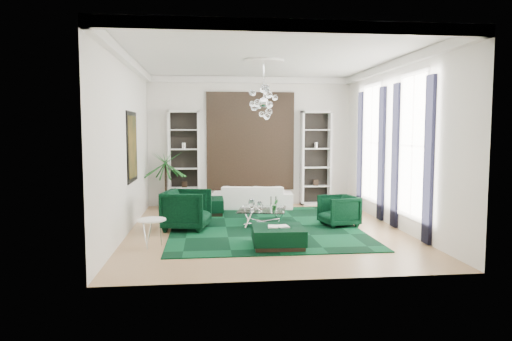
{
  "coord_description": "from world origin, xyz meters",
  "views": [
    {
      "loc": [
        -1.29,
        -10.02,
        2.22
      ],
      "look_at": [
        -0.15,
        0.5,
        1.29
      ],
      "focal_mm": 32.0,
      "sensor_mm": 36.0,
      "label": 1
    }
  ],
  "objects": [
    {
      "name": "palm",
      "position": [
        -2.45,
        2.95,
        1.07
      ],
      "size": [
        1.39,
        1.39,
        2.14
      ],
      "primitive_type": null,
      "rotation": [
        0.0,
        0.0,
        0.05
      ],
      "color": "#19591E",
      "rests_on": "floor"
    },
    {
      "name": "shelving_left",
      "position": [
        -1.95,
        3.31,
        1.4
      ],
      "size": [
        0.9,
        0.38,
        2.8
      ],
      "primitive_type": null,
      "color": "white",
      "rests_on": "floor"
    },
    {
      "name": "window_near",
      "position": [
        2.99,
        -0.9,
        1.9
      ],
      "size": [
        0.03,
        1.1,
        2.9
      ],
      "primitive_type": "cube",
      "color": "white",
      "rests_on": "wall_right"
    },
    {
      "name": "curtain_near_b",
      "position": [
        2.96,
        -0.12,
        1.65
      ],
      "size": [
        0.07,
        0.3,
        3.25
      ],
      "primitive_type": "cube",
      "color": "black",
      "rests_on": "floor"
    },
    {
      "name": "wall_front",
      "position": [
        0.0,
        -3.51,
        1.9
      ],
      "size": [
        6.0,
        0.02,
        3.8
      ],
      "primitive_type": "cube",
      "color": "silver",
      "rests_on": "ground"
    },
    {
      "name": "ottoman_side",
      "position": [
        -1.35,
        2.0,
        0.21
      ],
      "size": [
        0.96,
        0.96,
        0.43
      ],
      "primitive_type": "cube",
      "rotation": [
        0.0,
        0.0,
        -0.0
      ],
      "color": "black",
      "rests_on": "floor"
    },
    {
      "name": "curtain_far_b",
      "position": [
        2.96,
        2.28,
        1.65
      ],
      "size": [
        0.07,
        0.3,
        3.25
      ],
      "primitive_type": "cube",
      "color": "black",
      "rests_on": "floor"
    },
    {
      "name": "wall_left",
      "position": [
        -3.01,
        0.0,
        1.9
      ],
      "size": [
        0.02,
        7.0,
        3.8
      ],
      "primitive_type": "cube",
      "color": "silver",
      "rests_on": "ground"
    },
    {
      "name": "curtain_near_a",
      "position": [
        2.96,
        -1.68,
        1.65
      ],
      "size": [
        0.07,
        0.3,
        3.25
      ],
      "primitive_type": "cube",
      "color": "black",
      "rests_on": "floor"
    },
    {
      "name": "side_table",
      "position": [
        -2.35,
        -1.3,
        0.26
      ],
      "size": [
        0.64,
        0.64,
        0.53
      ],
      "primitive_type": "cylinder",
      "rotation": [
        0.0,
        0.0,
        -0.18
      ],
      "color": "white",
      "rests_on": "floor"
    },
    {
      "name": "ceiling_medallion",
      "position": [
        0.0,
        0.3,
        3.77
      ],
      "size": [
        0.9,
        0.9,
        0.05
      ],
      "primitive_type": "cylinder",
      "color": "white",
      "rests_on": "ceiling"
    },
    {
      "name": "window_far",
      "position": [
        2.99,
        1.5,
        1.9
      ],
      "size": [
        0.03,
        1.1,
        2.9
      ],
      "primitive_type": "cube",
      "color": "white",
      "rests_on": "wall_right"
    },
    {
      "name": "tapestry",
      "position": [
        0.0,
        3.46,
        1.9
      ],
      "size": [
        2.5,
        0.06,
        2.8
      ],
      "primitive_type": "cube",
      "color": "black",
      "rests_on": "wall_back"
    },
    {
      "name": "armchair_right",
      "position": [
        1.75,
        0.2,
        0.36
      ],
      "size": [
        0.92,
        0.91,
        0.72
      ],
      "primitive_type": "imported",
      "rotation": [
        0.0,
        0.0,
        -1.38
      ],
      "color": "black",
      "rests_on": "floor"
    },
    {
      "name": "table_plant",
      "position": [
        0.27,
        0.32,
        0.5
      ],
      "size": [
        0.16,
        0.14,
        0.26
      ],
      "primitive_type": "imported",
      "rotation": [
        0.0,
        0.0,
        0.15
      ],
      "color": "#19591E",
      "rests_on": "coffee_table"
    },
    {
      "name": "armchair_left",
      "position": [
        -1.75,
        0.2,
        0.45
      ],
      "size": [
        1.17,
        1.15,
        0.9
      ],
      "primitive_type": "imported",
      "rotation": [
        0.0,
        0.0,
        1.36
      ],
      "color": "black",
      "rests_on": "floor"
    },
    {
      "name": "sofa",
      "position": [
        0.0,
        2.85,
        0.33
      ],
      "size": [
        2.35,
        1.13,
        0.66
      ],
      "primitive_type": "imported",
      "rotation": [
        0.0,
        0.0,
        3.03
      ],
      "color": "white",
      "rests_on": "floor"
    },
    {
      "name": "coffee_table",
      "position": [
        0.0,
        0.55,
        0.19
      ],
      "size": [
        1.29,
        1.29,
        0.37
      ],
      "primitive_type": null,
      "rotation": [
        0.0,
        0.0,
        -0.21
      ],
      "color": "white",
      "rests_on": "floor"
    },
    {
      "name": "book",
      "position": [
        0.05,
        -1.55,
        0.4
      ],
      "size": [
        0.4,
        0.27,
        0.03
      ],
      "primitive_type": "cube",
      "color": "white",
      "rests_on": "ottoman_front"
    },
    {
      "name": "wall_back",
      "position": [
        0.0,
        3.51,
        1.9
      ],
      "size": [
        6.0,
        0.02,
        3.8
      ],
      "primitive_type": "cube",
      "color": "silver",
      "rests_on": "ground"
    },
    {
      "name": "rug",
      "position": [
        0.0,
        0.3,
        0.01
      ],
      "size": [
        4.2,
        5.0,
        0.02
      ],
      "primitive_type": "cube",
      "color": "black",
      "rests_on": "floor"
    },
    {
      "name": "ottoman_front",
      "position": [
        0.05,
        -1.55,
        0.19
      ],
      "size": [
        1.01,
        1.01,
        0.39
      ],
      "primitive_type": "cube",
      "rotation": [
        0.0,
        0.0,
        -0.04
      ],
      "color": "black",
      "rests_on": "floor"
    },
    {
      "name": "chandelier",
      "position": [
        0.0,
        0.3,
        2.85
      ],
      "size": [
        1.04,
        1.04,
        0.8
      ],
      "primitive_type": null,
      "rotation": [
        0.0,
        0.0,
        -0.18
      ],
      "color": "white",
      "rests_on": "ceiling"
    },
    {
      "name": "curtain_far_a",
      "position": [
        2.96,
        0.72,
        1.65
      ],
      "size": [
        0.07,
        0.3,
        3.25
      ],
      "primitive_type": "cube",
      "color": "black",
      "rests_on": "floor"
    },
    {
      "name": "crown_molding",
      "position": [
        0.0,
        0.0,
        3.7
      ],
      "size": [
        6.0,
        7.0,
        0.18
      ],
      "primitive_type": null,
      "color": "white",
      "rests_on": "ceiling"
    },
    {
      "name": "shelving_right",
      "position": [
        1.95,
        3.31,
        1.4
      ],
      "size": [
        0.9,
        0.38,
        2.8
      ],
      "primitive_type": null,
      "color": "white",
      "rests_on": "floor"
    },
    {
      "name": "wall_right",
      "position": [
        3.01,
        0.0,
        1.9
      ],
      "size": [
        0.02,
        7.0,
        3.8
      ],
      "primitive_type": "cube",
      "color": "silver",
      "rests_on": "ground"
    },
    {
      "name": "floor",
      "position": [
        0.0,
        0.0,
        -0.01
      ],
      "size": [
        6.0,
        7.0,
        0.02
      ],
      "primitive_type": "cube",
      "color": "tan",
      "rests_on": "ground"
    },
    {
      "name": "ceiling",
      "position": [
        0.0,
        0.0,
        3.81
      ],
      "size": [
        6.0,
        7.0,
        0.02
      ],
      "primitive_type": "cube",
      "color": "white",
      "rests_on": "ground"
    },
    {
      "name": "painting",
      "position": [
        -2.97,
        0.6,
        1.85
      ],
      "size": [
        0.04,
        1.3,
        1.6
      ],
      "primitive_type": "cube",
      "color": "black",
      "rests_on": "wall_left"
    }
  ]
}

